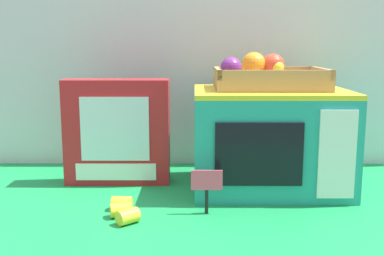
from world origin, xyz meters
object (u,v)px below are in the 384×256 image
(cookie_set_box, at_px, (117,132))
(price_sign, at_px, (207,185))
(food_groups_crate, at_px, (266,77))
(loose_toy_banana, at_px, (124,210))
(toy_microwave, at_px, (269,139))

(cookie_set_box, xyz_separation_m, price_sign, (0.24, -0.24, -0.07))
(food_groups_crate, relative_size, price_sign, 2.80)
(cookie_set_box, bearing_deg, food_groups_crate, -1.75)
(cookie_set_box, relative_size, price_sign, 2.82)
(price_sign, bearing_deg, loose_toy_banana, -173.37)
(food_groups_crate, bearing_deg, cookie_set_box, 178.25)
(food_groups_crate, height_order, price_sign, food_groups_crate)
(toy_microwave, xyz_separation_m, loose_toy_banana, (-0.35, -0.22, -0.11))
(toy_microwave, height_order, cookie_set_box, cookie_set_box)
(price_sign, distance_m, loose_toy_banana, 0.19)
(food_groups_crate, bearing_deg, toy_microwave, -74.02)
(price_sign, relative_size, loose_toy_banana, 0.78)
(toy_microwave, bearing_deg, cookie_set_box, 174.36)
(price_sign, xyz_separation_m, loose_toy_banana, (-0.18, -0.02, -0.05))
(cookie_set_box, height_order, loose_toy_banana, cookie_set_box)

